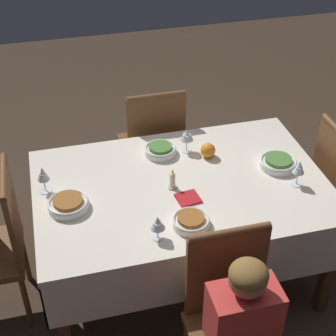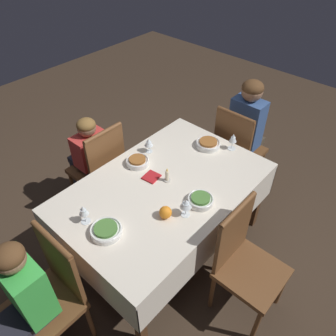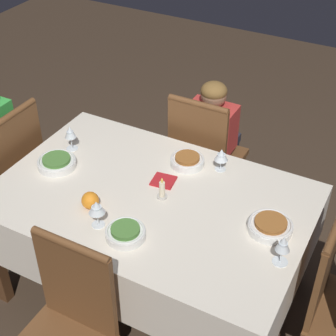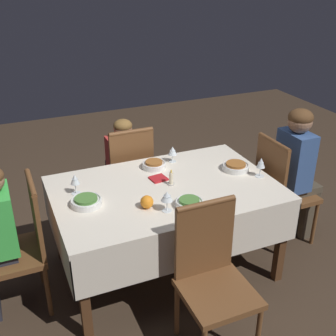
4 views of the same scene
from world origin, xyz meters
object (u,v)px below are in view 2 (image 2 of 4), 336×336
at_px(dining_table, 164,193).
at_px(wine_glass_south, 186,204).
at_px(person_adult_denim, 248,128).
at_px(chair_south, 244,260).
at_px(bowl_south, 200,200).
at_px(napkin_red_folded, 151,177).
at_px(person_child_red, 88,157).
at_px(candle_centerpiece, 167,177).
at_px(chair_east, 237,148).
at_px(wine_glass_east, 233,138).
at_px(orange_fruit, 165,212).
at_px(wine_glass_north, 149,143).
at_px(chair_west, 51,292).
at_px(chair_north, 101,166).
at_px(bowl_east, 208,144).
at_px(bowl_north, 137,161).
at_px(bowl_west, 106,230).
at_px(wine_glass_west, 83,211).
at_px(person_child_green, 23,305).

relative_size(dining_table, wine_glass_south, 10.98).
xyz_separation_m(person_adult_denim, wine_glass_south, (-1.29, -0.28, 0.17)).
height_order(dining_table, chair_south, chair_south).
relative_size(bowl_south, wine_glass_south, 1.29).
distance_m(person_adult_denim, napkin_red_folded, 1.19).
xyz_separation_m(person_child_red, candle_centerpiece, (0.09, -0.90, 0.24)).
height_order(chair_east, wine_glass_east, chair_east).
height_order(candle_centerpiece, orange_fruit, candle_centerpiece).
bearing_deg(wine_glass_north, chair_east, -26.18).
xyz_separation_m(person_child_red, wine_glass_north, (0.26, -0.54, 0.29)).
bearing_deg(candle_centerpiece, napkin_red_folded, 116.02).
bearing_deg(wine_glass_south, person_child_red, 86.41).
height_order(dining_table, chair_east, chair_east).
distance_m(chair_west, person_adult_denim, 2.20).
bearing_deg(chair_north, orange_fruit, 79.27).
bearing_deg(person_adult_denim, candle_centerpiece, 88.09).
bearing_deg(wine_glass_north, chair_north, 125.18).
height_order(bowl_east, bowl_north, same).
distance_m(bowl_west, candle_centerpiece, 0.63).
height_order(chair_north, wine_glass_south, chair_north).
bearing_deg(wine_glass_north, candle_centerpiece, -115.13).
height_order(chair_west, wine_glass_east, chair_west).
xyz_separation_m(dining_table, wine_glass_east, (0.72, -0.12, 0.19)).
height_order(person_adult_denim, bowl_west, person_adult_denim).
bearing_deg(napkin_red_folded, dining_table, -89.34).
relative_size(bowl_north, candle_centerpiece, 1.54).
xyz_separation_m(bowl_south, wine_glass_south, (-0.16, 0.01, 0.08)).
xyz_separation_m(wine_glass_north, napkin_red_folded, (-0.22, -0.24, -0.09)).
distance_m(bowl_north, wine_glass_south, 0.66).
relative_size(chair_east, bowl_south, 5.07).
bearing_deg(person_child_red, dining_table, 92.45).
height_order(bowl_south, orange_fruit, orange_fruit).
height_order(wine_glass_west, orange_fruit, wine_glass_west).
bearing_deg(candle_centerpiece, person_adult_denim, -1.91).
distance_m(chair_east, bowl_east, 0.48).
distance_m(wine_glass_east, bowl_north, 0.82).
bearing_deg(bowl_east, orange_fruit, -162.61).
height_order(person_adult_denim, bowl_south, person_adult_denim).
xyz_separation_m(chair_south, wine_glass_south, (-0.11, 0.44, 0.32)).
xyz_separation_m(person_child_green, bowl_west, (0.61, -0.05, 0.16)).
bearing_deg(bowl_east, candle_centerpiece, -177.01).
relative_size(person_child_red, orange_fruit, 11.07).
xyz_separation_m(dining_table, bowl_north, (0.04, 0.33, 0.11)).
height_order(chair_east, person_child_red, person_child_red).
distance_m(chair_west, napkin_red_folded, 1.05).
bearing_deg(bowl_south, chair_east, 16.56).
bearing_deg(wine_glass_south, person_adult_denim, 12.39).
distance_m(bowl_south, wine_glass_south, 0.18).
height_order(chair_west, bowl_west, chair_west).
bearing_deg(bowl_north, person_child_green, -166.29).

